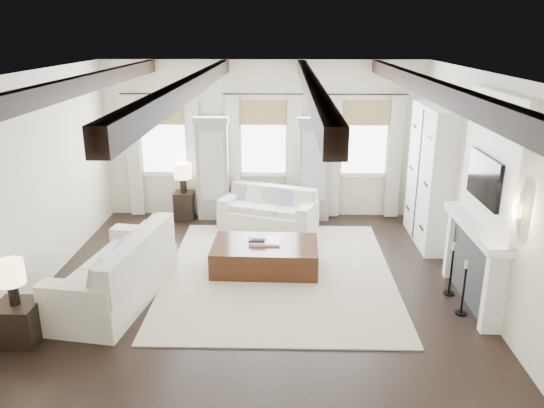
{
  "coord_description": "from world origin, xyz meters",
  "views": [
    {
      "loc": [
        0.43,
        -6.94,
        3.76
      ],
      "look_at": [
        0.24,
        0.95,
        1.15
      ],
      "focal_mm": 35.0,
      "sensor_mm": 36.0,
      "label": 1
    }
  ],
  "objects_px": {
    "sofa_back": "(269,212)",
    "side_table_front": "(19,322)",
    "sofa_left": "(119,274)",
    "ottoman": "(265,256)",
    "side_table_back": "(184,206)"
  },
  "relations": [
    {
      "from": "sofa_back",
      "to": "side_table_front",
      "type": "xyz_separation_m",
      "value": [
        -3.04,
        -4.14,
        -0.06
      ]
    },
    {
      "from": "side_table_front",
      "to": "ottoman",
      "type": "bearing_deg",
      "value": 35.68
    },
    {
      "from": "sofa_back",
      "to": "side_table_back",
      "type": "distance_m",
      "value": 1.81
    },
    {
      "from": "sofa_back",
      "to": "sofa_left",
      "type": "height_order",
      "value": "sofa_left"
    },
    {
      "from": "sofa_left",
      "to": "ottoman",
      "type": "xyz_separation_m",
      "value": [
        2.07,
        1.08,
        -0.18
      ]
    },
    {
      "from": "sofa_left",
      "to": "sofa_back",
      "type": "bearing_deg",
      "value": 55.69
    },
    {
      "from": "ottoman",
      "to": "side_table_front",
      "type": "bearing_deg",
      "value": -142.79
    },
    {
      "from": "sofa_back",
      "to": "ottoman",
      "type": "distance_m",
      "value": 1.96
    },
    {
      "from": "sofa_left",
      "to": "side_table_front",
      "type": "xyz_separation_m",
      "value": [
        -0.96,
        -1.1,
        -0.15
      ]
    },
    {
      "from": "ottoman",
      "to": "side_table_front",
      "type": "relative_size",
      "value": 3.31
    },
    {
      "from": "ottoman",
      "to": "side_table_front",
      "type": "height_order",
      "value": "side_table_front"
    },
    {
      "from": "sofa_left",
      "to": "side_table_back",
      "type": "relative_size",
      "value": 4.16
    },
    {
      "from": "sofa_back",
      "to": "side_table_front",
      "type": "relative_size",
      "value": 3.94
    },
    {
      "from": "sofa_back",
      "to": "side_table_back",
      "type": "relative_size",
      "value": 3.46
    },
    {
      "from": "sofa_left",
      "to": "side_table_front",
      "type": "height_order",
      "value": "sofa_left"
    }
  ]
}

